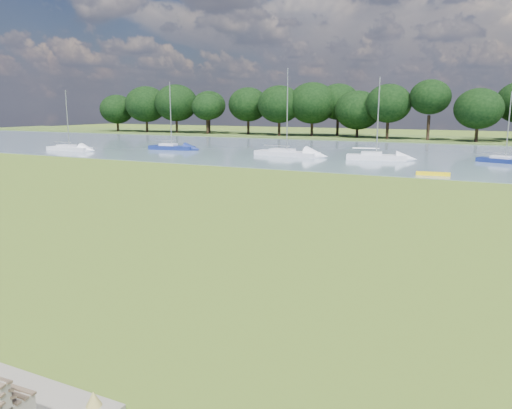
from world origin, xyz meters
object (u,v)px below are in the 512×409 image
at_px(sailboat_0, 376,155).
at_px(sailboat_5, 505,159).
at_px(kayak, 433,174).
at_px(sailboat_3, 171,146).
at_px(sailboat_1, 69,147).
at_px(sailboat_4, 286,152).

relative_size(sailboat_0, sailboat_5, 1.22).
bearing_deg(kayak, sailboat_0, 118.53).
height_order(sailboat_3, sailboat_5, sailboat_3).
bearing_deg(sailboat_1, kayak, -6.26).
relative_size(kayak, sailboat_3, 0.31).
height_order(sailboat_4, sailboat_5, sailboat_4).
xyz_separation_m(sailboat_0, sailboat_1, (-37.92, -6.10, -0.07)).
relative_size(sailboat_3, sailboat_4, 0.88).
distance_m(sailboat_0, sailboat_5, 12.59).
bearing_deg(sailboat_4, sailboat_3, -176.91).
distance_m(sailboat_1, sailboat_4, 28.31).
xyz_separation_m(sailboat_0, sailboat_5, (12.28, 2.80, -0.10)).
distance_m(kayak, sailboat_3, 35.68).
xyz_separation_m(kayak, sailboat_1, (-44.99, 3.87, 0.30)).
xyz_separation_m(sailboat_3, sailboat_4, (16.67, -0.81, -0.02)).
relative_size(sailboat_1, sailboat_4, 0.77).
xyz_separation_m(sailboat_4, sailboat_5, (22.56, 2.80, -0.06)).
distance_m(sailboat_4, sailboat_5, 22.73).
bearing_deg(sailboat_3, kayak, -24.40).
bearing_deg(kayak, sailboat_5, 61.01).
distance_m(sailboat_0, sailboat_1, 38.41).
distance_m(kayak, sailboat_1, 45.15).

